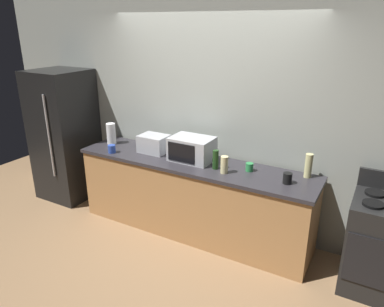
# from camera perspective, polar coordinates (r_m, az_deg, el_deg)

# --- Properties ---
(ground_plane) EXTENTS (8.00, 8.00, 0.00)m
(ground_plane) POSITION_cam_1_polar(r_m,az_deg,el_deg) (4.17, -2.80, -14.71)
(ground_plane) COLOR #93704C
(back_wall) EXTENTS (6.40, 0.10, 2.70)m
(back_wall) POSITION_cam_1_polar(r_m,az_deg,el_deg) (4.25, 2.74, 6.10)
(back_wall) COLOR #9EA399
(back_wall) RESTS_ON ground_plane
(counter_run) EXTENTS (2.84, 0.64, 0.90)m
(counter_run) POSITION_cam_1_polar(r_m,az_deg,el_deg) (4.23, 0.00, -6.99)
(counter_run) COLOR #B27F4C
(counter_run) RESTS_ON ground_plane
(refrigerator) EXTENTS (0.72, 0.73, 1.80)m
(refrigerator) POSITION_cam_1_polar(r_m,az_deg,el_deg) (5.31, -19.68, 2.76)
(refrigerator) COLOR black
(refrigerator) RESTS_ON ground_plane
(stove_range) EXTENTS (0.60, 0.61, 1.08)m
(stove_range) POSITION_cam_1_polar(r_m,az_deg,el_deg) (3.80, 28.02, -12.86)
(stove_range) COLOR black
(stove_range) RESTS_ON ground_plane
(microwave) EXTENTS (0.48, 0.35, 0.27)m
(microwave) POSITION_cam_1_polar(r_m,az_deg,el_deg) (4.05, -0.03, 0.74)
(microwave) COLOR #B7BABF
(microwave) RESTS_ON counter_run
(toaster_oven) EXTENTS (0.34, 0.26, 0.21)m
(toaster_oven) POSITION_cam_1_polar(r_m,az_deg,el_deg) (4.34, -6.11, 1.57)
(toaster_oven) COLOR #B7BABF
(toaster_oven) RESTS_ON counter_run
(paper_towel_roll) EXTENTS (0.12, 0.12, 0.27)m
(paper_towel_roll) POSITION_cam_1_polar(r_m,az_deg,el_deg) (4.73, -12.80, 3.12)
(paper_towel_roll) COLOR white
(paper_towel_roll) RESTS_ON counter_run
(bottle_vinegar) EXTENTS (0.07, 0.07, 0.25)m
(bottle_vinegar) POSITION_cam_1_polar(r_m,az_deg,el_deg) (3.79, 18.13, -1.87)
(bottle_vinegar) COLOR beige
(bottle_vinegar) RESTS_ON counter_run
(bottle_hand_soap) EXTENTS (0.08, 0.08, 0.18)m
(bottle_hand_soap) POSITION_cam_1_polar(r_m,az_deg,el_deg) (3.73, 5.19, -1.80)
(bottle_hand_soap) COLOR beige
(bottle_hand_soap) RESTS_ON counter_run
(bottle_wine) EXTENTS (0.07, 0.07, 0.21)m
(bottle_wine) POSITION_cam_1_polar(r_m,az_deg,el_deg) (3.83, 3.79, -0.98)
(bottle_wine) COLOR #1E3F19
(bottle_wine) RESTS_ON counter_run
(mug_blue) EXTENTS (0.09, 0.09, 0.10)m
(mug_blue) POSITION_cam_1_polar(r_m,az_deg,el_deg) (4.42, -12.71, 0.73)
(mug_blue) COLOR #2D4CB2
(mug_blue) RESTS_ON counter_run
(mug_black) EXTENTS (0.09, 0.09, 0.11)m
(mug_black) POSITION_cam_1_polar(r_m,az_deg,el_deg) (3.61, 15.01, -3.84)
(mug_black) COLOR black
(mug_black) RESTS_ON counter_run
(mug_green) EXTENTS (0.08, 0.08, 0.09)m
(mug_green) POSITION_cam_1_polar(r_m,az_deg,el_deg) (3.83, 9.18, -2.16)
(mug_green) COLOR #2D8C47
(mug_green) RESTS_ON counter_run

